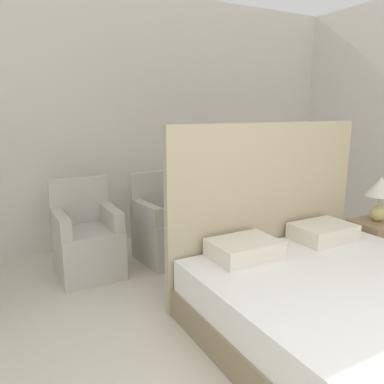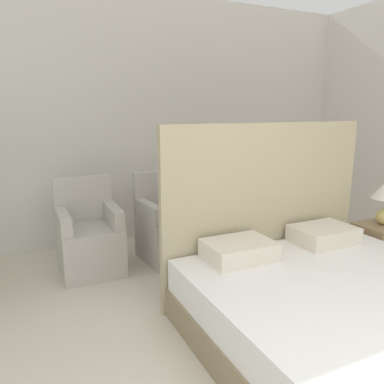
{
  "view_description": "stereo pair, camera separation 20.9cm",
  "coord_description": "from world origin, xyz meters",
  "px_view_note": "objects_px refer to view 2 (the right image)",
  "views": [
    {
      "loc": [
        -1.41,
        -0.16,
        1.59
      ],
      "look_at": [
        0.21,
        2.8,
        0.84
      ],
      "focal_mm": 35.0,
      "sensor_mm": 36.0,
      "label": 1
    },
    {
      "loc": [
        -1.23,
        -0.25,
        1.59
      ],
      "look_at": [
        0.21,
        2.8,
        0.84
      ],
      "focal_mm": 35.0,
      "sensor_mm": 36.0,
      "label": 2
    }
  ],
  "objects_px": {
    "bed": "(354,315)",
    "armchair_near_window_right": "(169,231)",
    "nightstand": "(379,250)",
    "armchair_near_window_left": "(90,242)"
  },
  "relations": [
    {
      "from": "armchair_near_window_right",
      "to": "nightstand",
      "type": "bearing_deg",
      "value": -42.72
    },
    {
      "from": "bed",
      "to": "nightstand",
      "type": "xyz_separation_m",
      "value": [
        1.2,
        0.78,
        -0.03
      ]
    },
    {
      "from": "bed",
      "to": "armchair_near_window_right",
      "type": "bearing_deg",
      "value": 103.15
    },
    {
      "from": "bed",
      "to": "armchair_near_window_right",
      "type": "xyz_separation_m",
      "value": [
        -0.48,
        2.04,
        0.02
      ]
    },
    {
      "from": "armchair_near_window_left",
      "to": "nightstand",
      "type": "relative_size",
      "value": 1.8
    },
    {
      "from": "bed",
      "to": "nightstand",
      "type": "distance_m",
      "value": 1.43
    },
    {
      "from": "armchair_near_window_right",
      "to": "armchair_near_window_left",
      "type": "bearing_deg",
      "value": 174.16
    },
    {
      "from": "armchair_near_window_left",
      "to": "armchair_near_window_right",
      "type": "distance_m",
      "value": 0.83
    },
    {
      "from": "bed",
      "to": "nightstand",
      "type": "height_order",
      "value": "bed"
    },
    {
      "from": "bed",
      "to": "nightstand",
      "type": "relative_size",
      "value": 4.29
    }
  ]
}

